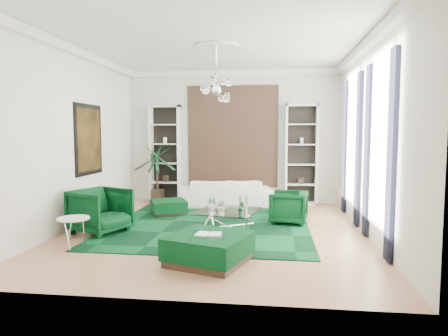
# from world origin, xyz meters

# --- Properties ---
(floor) EXTENTS (6.00, 7.00, 0.02)m
(floor) POSITION_xyz_m (0.00, 0.00, -0.01)
(floor) COLOR tan
(floor) RESTS_ON ground
(ceiling) EXTENTS (6.00, 7.00, 0.02)m
(ceiling) POSITION_xyz_m (0.00, 0.00, 3.81)
(ceiling) COLOR white
(ceiling) RESTS_ON ground
(wall_back) EXTENTS (6.00, 0.02, 3.80)m
(wall_back) POSITION_xyz_m (0.00, 3.51, 1.90)
(wall_back) COLOR silver
(wall_back) RESTS_ON ground
(wall_front) EXTENTS (6.00, 0.02, 3.80)m
(wall_front) POSITION_xyz_m (0.00, -3.51, 1.90)
(wall_front) COLOR silver
(wall_front) RESTS_ON ground
(wall_left) EXTENTS (0.02, 7.00, 3.80)m
(wall_left) POSITION_xyz_m (-3.01, 0.00, 1.90)
(wall_left) COLOR silver
(wall_left) RESTS_ON ground
(wall_right) EXTENTS (0.02, 7.00, 3.80)m
(wall_right) POSITION_xyz_m (3.01, 0.00, 1.90)
(wall_right) COLOR silver
(wall_right) RESTS_ON ground
(crown_molding) EXTENTS (6.00, 7.00, 0.18)m
(crown_molding) POSITION_xyz_m (0.00, 0.00, 3.70)
(crown_molding) COLOR white
(crown_molding) RESTS_ON ceiling
(ceiling_medallion) EXTENTS (0.90, 0.90, 0.05)m
(ceiling_medallion) POSITION_xyz_m (0.00, 0.30, 3.77)
(ceiling_medallion) COLOR white
(ceiling_medallion) RESTS_ON ceiling
(tapestry) EXTENTS (2.50, 0.06, 2.80)m
(tapestry) POSITION_xyz_m (0.00, 3.46, 1.90)
(tapestry) COLOR black
(tapestry) RESTS_ON wall_back
(shelving_left) EXTENTS (0.90, 0.38, 2.80)m
(shelving_left) POSITION_xyz_m (-1.95, 3.31, 1.40)
(shelving_left) COLOR white
(shelving_left) RESTS_ON floor
(shelving_right) EXTENTS (0.90, 0.38, 2.80)m
(shelving_right) POSITION_xyz_m (1.95, 3.31, 1.40)
(shelving_right) COLOR white
(shelving_right) RESTS_ON floor
(painting) EXTENTS (0.04, 1.30, 1.60)m
(painting) POSITION_xyz_m (-2.97, 0.60, 1.85)
(painting) COLOR black
(painting) RESTS_ON wall_left
(window_near) EXTENTS (0.03, 1.10, 2.90)m
(window_near) POSITION_xyz_m (2.99, -0.90, 1.90)
(window_near) COLOR white
(window_near) RESTS_ON wall_right
(curtain_near_a) EXTENTS (0.07, 0.30, 3.25)m
(curtain_near_a) POSITION_xyz_m (2.96, -1.68, 1.65)
(curtain_near_a) COLOR black
(curtain_near_a) RESTS_ON floor
(curtain_near_b) EXTENTS (0.07, 0.30, 3.25)m
(curtain_near_b) POSITION_xyz_m (2.96, -0.12, 1.65)
(curtain_near_b) COLOR black
(curtain_near_b) RESTS_ON floor
(window_far) EXTENTS (0.03, 1.10, 2.90)m
(window_far) POSITION_xyz_m (2.99, 1.50, 1.90)
(window_far) COLOR white
(window_far) RESTS_ON wall_right
(curtain_far_a) EXTENTS (0.07, 0.30, 3.25)m
(curtain_far_a) POSITION_xyz_m (2.96, 0.72, 1.65)
(curtain_far_a) COLOR black
(curtain_far_a) RESTS_ON floor
(curtain_far_b) EXTENTS (0.07, 0.30, 3.25)m
(curtain_far_b) POSITION_xyz_m (2.96, 2.28, 1.65)
(curtain_far_b) COLOR black
(curtain_far_b) RESTS_ON floor
(rug) EXTENTS (4.20, 5.00, 0.02)m
(rug) POSITION_xyz_m (-0.18, 0.67, 0.01)
(rug) COLOR black
(rug) RESTS_ON floor
(sofa) EXTENTS (2.62, 1.40, 0.72)m
(sofa) POSITION_xyz_m (-0.13, 2.75, 0.36)
(sofa) COLOR silver
(sofa) RESTS_ON floor
(armchair_left) EXTENTS (1.29, 1.27, 0.90)m
(armchair_left) POSITION_xyz_m (-2.25, -0.49, 0.45)
(armchair_left) COLOR black
(armchair_left) RESTS_ON floor
(armchair_right) EXTENTS (0.91, 0.89, 0.72)m
(armchair_right) POSITION_xyz_m (1.52, 0.82, 0.36)
(armchair_right) COLOR black
(armchair_right) RESTS_ON floor
(coffee_table) EXTENTS (1.41, 1.41, 0.41)m
(coffee_table) POSITION_xyz_m (0.25, 0.05, 0.20)
(coffee_table) COLOR white
(coffee_table) RESTS_ON floor
(ottoman_side) EXTENTS (1.06, 1.06, 0.36)m
(ottoman_side) POSITION_xyz_m (-1.36, 1.43, 0.18)
(ottoman_side) COLOR black
(ottoman_side) RESTS_ON floor
(ottoman_front) EXTENTS (1.40, 1.40, 0.44)m
(ottoman_front) POSITION_xyz_m (0.20, -2.07, 0.22)
(ottoman_front) COLOR black
(ottoman_front) RESTS_ON floor
(book) EXTENTS (0.40, 0.27, 0.03)m
(book) POSITION_xyz_m (0.20, -2.07, 0.46)
(book) COLOR white
(book) RESTS_ON ottoman_front
(side_table) EXTENTS (0.70, 0.70, 0.53)m
(side_table) POSITION_xyz_m (-2.25, -1.58, 0.26)
(side_table) COLOR white
(side_table) RESTS_ON floor
(palm) EXTENTS (1.47, 1.47, 2.17)m
(palm) POSITION_xyz_m (-2.16, 3.15, 1.09)
(palm) COLOR #144C25
(palm) RESTS_ON floor
(chandelier) EXTENTS (0.84, 0.84, 0.71)m
(chandelier) POSITION_xyz_m (0.02, 0.05, 2.85)
(chandelier) COLOR white
(chandelier) RESTS_ON ceiling
(table_plant) EXTENTS (0.15, 0.14, 0.23)m
(table_plant) POSITION_xyz_m (0.55, -0.19, 0.53)
(table_plant) COLOR #144C25
(table_plant) RESTS_ON coffee_table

